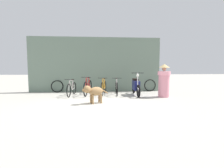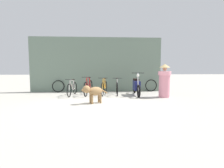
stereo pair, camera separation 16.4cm
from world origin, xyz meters
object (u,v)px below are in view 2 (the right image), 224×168
(bicycle_1, at_px, (88,87))
(spare_tire_right, at_px, (151,85))
(bicycle_0, at_px, (72,89))
(spare_tire_left, at_px, (58,86))
(bicycle_3, at_px, (117,88))
(motorcycle, at_px, (136,86))
(bicycle_2, at_px, (104,88))
(stray_dog, at_px, (93,91))
(person_in_robes, at_px, (164,80))

(bicycle_1, xyz_separation_m, spare_tire_right, (3.53, 1.07, -0.03))
(bicycle_0, relative_size, spare_tire_left, 2.40)
(bicycle_0, bearing_deg, bicycle_1, 109.50)
(bicycle_3, xyz_separation_m, motorcycle, (0.95, -0.27, 0.10))
(bicycle_2, relative_size, stray_dog, 1.62)
(stray_dog, bearing_deg, spare_tire_right, -158.76)
(bicycle_2, height_order, person_in_robes, person_in_robes)
(motorcycle, bearing_deg, bicycle_3, -102.78)
(person_in_robes, relative_size, spare_tire_right, 2.20)
(stray_dog, xyz_separation_m, spare_tire_right, (3.20, 3.24, -0.12))
(bicycle_2, bearing_deg, stray_dog, -1.27)
(bicycle_2, distance_m, person_in_robes, 2.94)
(stray_dog, distance_m, spare_tire_right, 4.56)
(bicycle_0, xyz_separation_m, bicycle_2, (1.58, 0.13, 0.02))
(bicycle_3, distance_m, spare_tire_right, 2.34)
(bicycle_1, xyz_separation_m, stray_dog, (0.33, -2.18, 0.09))
(bicycle_0, height_order, stray_dog, bicycle_0)
(stray_dog, distance_m, person_in_robes, 3.49)
(motorcycle, bearing_deg, bicycle_1, -93.63)
(motorcycle, bearing_deg, bicycle_2, -95.49)
(bicycle_2, distance_m, bicycle_3, 0.66)
(bicycle_2, relative_size, spare_tire_right, 2.33)
(bicycle_3, xyz_separation_m, spare_tire_left, (-3.20, 1.08, -0.02))
(person_in_robes, bearing_deg, bicycle_1, -6.92)
(bicycle_1, bearing_deg, stray_dog, 18.20)
(spare_tire_left, bearing_deg, person_in_robes, -20.58)
(bicycle_2, bearing_deg, motorcycle, 92.52)
(bicycle_2, height_order, bicycle_3, bicycle_2)
(stray_dog, bearing_deg, person_in_robes, 176.96)
(bicycle_1, bearing_deg, bicycle_2, 96.78)
(bicycle_2, relative_size, bicycle_3, 0.99)
(motorcycle, height_order, spare_tire_left, motorcycle)
(bicycle_0, bearing_deg, spare_tire_right, 113.39)
(bicycle_0, distance_m, bicycle_1, 0.80)
(bicycle_2, height_order, motorcycle, motorcycle)
(stray_dog, relative_size, spare_tire_right, 1.43)
(bicycle_0, distance_m, person_in_robes, 4.44)
(stray_dog, bearing_deg, bicycle_2, -126.33)
(person_in_robes, distance_m, spare_tire_right, 2.04)
(stray_dog, bearing_deg, bicycle_3, -141.43)
(spare_tire_left, relative_size, spare_tire_right, 0.96)
(bicycle_3, relative_size, spare_tire_right, 2.34)
(bicycle_3, xyz_separation_m, spare_tire_right, (2.08, 1.08, -0.01))
(bicycle_3, height_order, stray_dog, bicycle_3)
(bicycle_1, distance_m, spare_tire_left, 2.05)
(bicycle_0, bearing_deg, bicycle_3, 101.48)
(bicycle_2, xyz_separation_m, motorcycle, (1.60, -0.24, 0.09))
(bicycle_1, bearing_deg, motorcycle, 92.98)
(spare_tire_right, bearing_deg, stray_dog, -134.62)
(spare_tire_right, bearing_deg, bicycle_3, -152.67)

